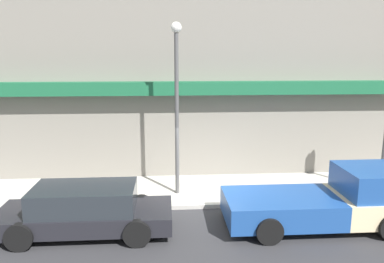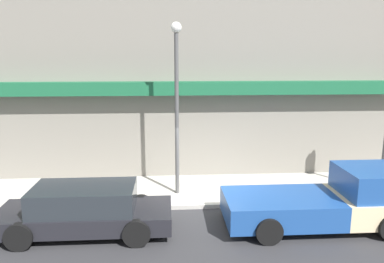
{
  "view_description": "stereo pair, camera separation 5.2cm",
  "coord_description": "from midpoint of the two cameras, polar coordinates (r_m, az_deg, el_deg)",
  "views": [
    {
      "loc": [
        -1.3,
        -11.42,
        4.9
      ],
      "look_at": [
        -0.42,
        1.26,
        2.34
      ],
      "focal_mm": 35.0,
      "sensor_mm": 36.0,
      "label": 1
    },
    {
      "loc": [
        -1.25,
        -11.42,
        4.9
      ],
      "look_at": [
        -0.42,
        1.26,
        2.34
      ],
      "focal_mm": 35.0,
      "sensor_mm": 36.0,
      "label": 2
    }
  ],
  "objects": [
    {
      "name": "ground_plane",
      "position": [
        12.49,
        2.48,
        -11.71
      ],
      "size": [
        80.0,
        80.0,
        0.0
      ],
      "primitive_type": "plane",
      "color": "#2D2D30"
    },
    {
      "name": "building",
      "position": [
        16.12,
        0.88,
        13.94
      ],
      "size": [
        19.8,
        3.8,
        11.26
      ],
      "color": "gray",
      "rests_on": "ground"
    },
    {
      "name": "sidewalk",
      "position": [
        13.92,
        1.77,
        -8.91
      ],
      "size": [
        36.0,
        3.15,
        0.14
      ],
      "color": "#B7B2A8",
      "rests_on": "ground"
    },
    {
      "name": "parked_car",
      "position": [
        11.09,
        -15.88,
        -11.42
      ],
      "size": [
        4.83,
        1.99,
        1.37
      ],
      "rotation": [
        0.0,
        0.0,
        -0.04
      ],
      "color": "black",
      "rests_on": "ground"
    },
    {
      "name": "pickup_truck",
      "position": [
        11.8,
        20.45,
        -9.88
      ],
      "size": [
        5.4,
        2.21,
        1.73
      ],
      "rotation": [
        0.0,
        0.0,
        0.04
      ],
      "color": "beige",
      "rests_on": "ground"
    },
    {
      "name": "fire_hydrant",
      "position": [
        12.9,
        -15.12,
        -9.18
      ],
      "size": [
        0.19,
        0.19,
        0.63
      ],
      "color": "yellow",
      "rests_on": "sidewalk"
    },
    {
      "name": "street_lamp",
      "position": [
        12.65,
        -2.24,
        6.29
      ],
      "size": [
        0.36,
        0.36,
        5.86
      ],
      "color": "#4C4C4C",
      "rests_on": "sidewalk"
    }
  ]
}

